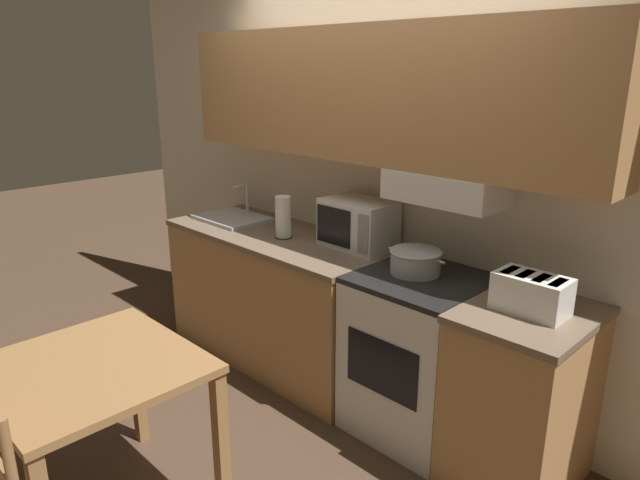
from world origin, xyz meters
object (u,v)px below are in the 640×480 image
Objects in this scene: cooking_pot at (416,261)px; microwave at (358,224)px; toaster at (531,294)px; stove_range at (419,354)px; paper_towel_roll at (283,217)px; dining_table at (94,389)px; sink_basin at (232,217)px.

microwave is (-0.52, 0.13, 0.08)m from cooking_pot.
stove_range is at bearing 177.65° from toaster.
paper_towel_roll is 1.62m from dining_table.
cooking_pot is 1.60m from sink_basin.
dining_table is at bearing -90.68° from microwave.
sink_basin is at bearing 179.59° from toaster.
paper_towel_roll is at bearing -179.41° from toaster.
microwave is at bearing 22.06° from paper_towel_roll.
cooking_pot is 0.71× the size of sink_basin.
paper_towel_roll is (-0.47, -0.19, -0.01)m from microwave.
toaster is at bearing -3.98° from cooking_pot.
stove_range is 1.08× the size of dining_table.
paper_towel_roll reaches higher than dining_table.
sink_basin is 1.86× the size of paper_towel_roll.
microwave is 1.09m from sink_basin.
toaster is 1.67m from paper_towel_roll.
sink_basin reaches higher than cooking_pot.
dining_table is (-1.21, -1.52, -0.35)m from toaster.
microwave is 1.32× the size of toaster.
stove_range is 0.81m from toaster.
cooking_pot is at bearing 3.65° from paper_towel_roll.
microwave is at bearing 89.32° from dining_table.
dining_table is (-0.54, -1.56, -0.33)m from cooking_pot.
stove_range is 1.67m from dining_table.
toaster is at bearing -2.35° from stove_range.
sink_basin is 0.61m from paper_towel_roll.
sink_basin is at bearing -171.62° from microwave.
toaster reaches higher than dining_table.
stove_range is 1.73m from sink_basin.
microwave is 1.74m from dining_table.
sink_basin is (-1.66, -0.01, 0.47)m from stove_range.
cooking_pot is at bearing 70.77° from dining_table.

